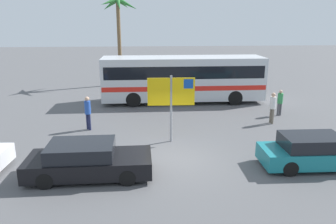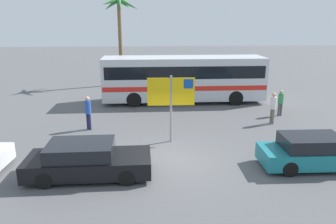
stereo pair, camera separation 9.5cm
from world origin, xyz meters
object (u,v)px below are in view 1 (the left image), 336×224
object	(u,v)px
ferry_sign	(172,94)
pedestrian_by_bus	(280,101)
car_black	(87,160)
car_teal	(316,152)
pedestrian_crossing_lot	(88,110)
pedestrian_near_sign	(273,105)
bus_front_coach	(183,77)

from	to	relation	value
ferry_sign	pedestrian_by_bus	bearing A→B (deg)	30.63
car_black	car_teal	xyz separation A→B (m)	(8.87, 0.16, -0.00)
car_black	pedestrian_crossing_lot	distance (m)	5.53
car_black	pedestrian_by_bus	bearing A→B (deg)	34.64
car_black	pedestrian_near_sign	size ratio (longest dim) A/B	2.59
pedestrian_by_bus	pedestrian_crossing_lot	bearing A→B (deg)	-97.13
bus_front_coach	car_teal	distance (m)	11.83
pedestrian_crossing_lot	pedestrian_near_sign	size ratio (longest dim) A/B	1.02
bus_front_coach	pedestrian_crossing_lot	xyz separation A→B (m)	(-5.72, -5.78, -0.71)
car_black	pedestrian_crossing_lot	bearing A→B (deg)	98.09
car_teal	pedestrian_near_sign	size ratio (longest dim) A/B	2.51
ferry_sign	pedestrian_crossing_lot	world-z (taller)	ferry_sign
car_teal	pedestrian_by_bus	size ratio (longest dim) A/B	2.81
car_teal	pedestrian_crossing_lot	xyz separation A→B (m)	(-9.70, 5.30, 0.44)
car_teal	pedestrian_by_bus	xyz separation A→B (m)	(1.49, 7.16, 0.29)
ferry_sign	car_teal	size ratio (longest dim) A/B	0.72
pedestrian_crossing_lot	pedestrian_near_sign	world-z (taller)	pedestrian_crossing_lot
bus_front_coach	pedestrian_crossing_lot	size ratio (longest dim) A/B	6.17
bus_front_coach	car_teal	size ratio (longest dim) A/B	2.50
ferry_sign	car_teal	bearing A→B (deg)	-29.75
pedestrian_crossing_lot	car_black	bearing A→B (deg)	51.39
ferry_sign	car_teal	xyz separation A→B (m)	(5.42, -3.25, -1.69)
ferry_sign	car_black	distance (m)	5.14
pedestrian_by_bus	pedestrian_crossing_lot	size ratio (longest dim) A/B	0.88
pedestrian_by_bus	pedestrian_near_sign	size ratio (longest dim) A/B	0.89
pedestrian_crossing_lot	ferry_sign	bearing A→B (deg)	107.20
pedestrian_near_sign	car_teal	bearing A→B (deg)	-108.80
pedestrian_near_sign	ferry_sign	bearing A→B (deg)	-172.32
pedestrian_crossing_lot	bus_front_coach	bearing A→B (deg)	178.05
car_black	ferry_sign	bearing A→B (deg)	44.10
car_teal	pedestrian_by_bus	world-z (taller)	pedestrian_by_bus
ferry_sign	pedestrian_crossing_lot	bearing A→B (deg)	155.64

